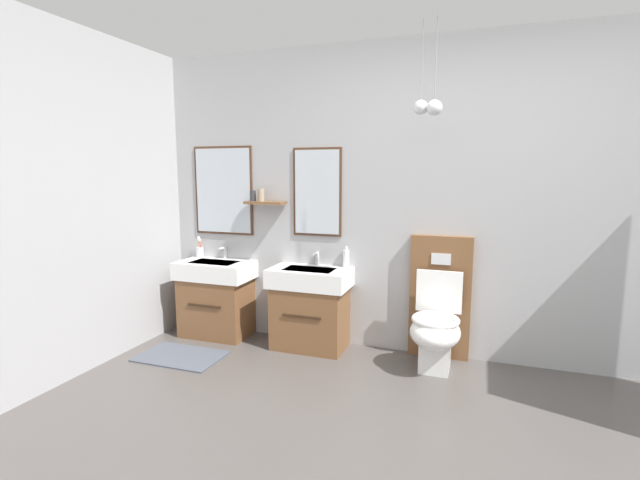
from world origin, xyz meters
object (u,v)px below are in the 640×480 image
Objects in this scene: vanity_sink_right at (311,306)px; toothbrush_cup at (200,251)px; toilet at (437,318)px; vanity_sink_left at (217,297)px; soap_dispenser at (346,258)px.

toothbrush_cup is at bearing 173.40° from vanity_sink_right.
toilet is 4.97× the size of toothbrush_cup.
toilet is 2.28m from toothbrush_cup.
vanity_sink_left is 1.00× the size of vanity_sink_right.
vanity_sink_left is 0.69× the size of toilet.
toilet is at bearing -0.69° from vanity_sink_left.
vanity_sink_left is 0.92m from vanity_sink_right.
toothbrush_cup is 1.09× the size of soap_dispenser.
vanity_sink_right is at bearing -6.60° from toothbrush_cup.
vanity_sink_right is 1.06m from toilet.
vanity_sink_left is 1.27m from soap_dispenser.
toothbrush_cup is (-0.26, 0.14, 0.38)m from vanity_sink_left.
soap_dispenser is (0.27, 0.15, 0.41)m from vanity_sink_right.
toothbrush_cup is at bearing 175.90° from toilet.
vanity_sink_left is 3.77× the size of soap_dispenser.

